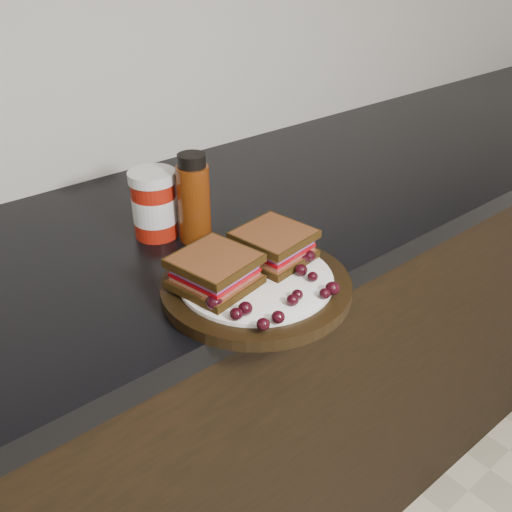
{
  "coord_description": "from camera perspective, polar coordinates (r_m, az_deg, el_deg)",
  "views": [
    {
      "loc": [
        -0.23,
        0.92,
        1.37
      ],
      "look_at": [
        0.21,
        1.45,
        0.96
      ],
      "focal_mm": 40.0,
      "sensor_mm": 36.0,
      "label": 1
    }
  ],
  "objects": [
    {
      "name": "base_cabinets",
      "position": [
        1.25,
        -16.06,
        -20.23
      ],
      "size": [
        3.96,
        0.58,
        0.86
      ],
      "primitive_type": "cube",
      "color": "black",
      "rests_on": "ground_plane"
    },
    {
      "name": "countertop",
      "position": [
        0.95,
        -19.85,
        -2.56
      ],
      "size": [
        3.98,
        0.6,
        0.04
      ],
      "primitive_type": "cube",
      "color": "black",
      "rests_on": "base_cabinets"
    },
    {
      "name": "plate",
      "position": [
        0.84,
        -0.0,
        -3.01
      ],
      "size": [
        0.28,
        0.28,
        0.02
      ],
      "primitive_type": "cylinder",
      "color": "black",
      "rests_on": "countertop"
    },
    {
      "name": "sandwich_left",
      "position": [
        0.8,
        -4.13,
        -1.51
      ],
      "size": [
        0.12,
        0.12,
        0.05
      ],
      "primitive_type": null,
      "rotation": [
        0.0,
        0.0,
        0.19
      ],
      "color": "brown",
      "rests_on": "plate"
    },
    {
      "name": "sandwich_right",
      "position": [
        0.86,
        1.8,
        1.11
      ],
      "size": [
        0.12,
        0.12,
        0.05
      ],
      "primitive_type": null,
      "rotation": [
        0.0,
        0.0,
        0.15
      ],
      "color": "brown",
      "rests_on": "plate"
    },
    {
      "name": "grape_0",
      "position": [
        0.74,
        -1.98,
        -5.81
      ],
      "size": [
        0.02,
        0.02,
        0.02
      ],
      "primitive_type": "ellipsoid",
      "color": "black",
      "rests_on": "plate"
    },
    {
      "name": "grape_1",
      "position": [
        0.75,
        -1.07,
        -5.25
      ],
      "size": [
        0.02,
        0.02,
        0.02
      ],
      "primitive_type": "ellipsoid",
      "color": "black",
      "rests_on": "plate"
    },
    {
      "name": "grape_2",
      "position": [
        0.72,
        0.73,
        -6.83
      ],
      "size": [
        0.02,
        0.02,
        0.02
      ],
      "primitive_type": "ellipsoid",
      "color": "black",
      "rests_on": "plate"
    },
    {
      "name": "grape_3",
      "position": [
        0.74,
        2.23,
        -6.12
      ],
      "size": [
        0.02,
        0.02,
        0.02
      ],
      "primitive_type": "ellipsoid",
      "color": "black",
      "rests_on": "plate"
    },
    {
      "name": "grape_4",
      "position": [
        0.77,
        3.69,
        -4.4
      ],
      "size": [
        0.02,
        0.02,
        0.02
      ],
      "primitive_type": "ellipsoid",
      "color": "black",
      "rests_on": "plate"
    },
    {
      "name": "grape_5",
      "position": [
        0.78,
        4.16,
        -3.89
      ],
      "size": [
        0.02,
        0.02,
        0.01
      ],
      "primitive_type": "ellipsoid",
      "color": "black",
      "rests_on": "plate"
    },
    {
      "name": "grape_6",
      "position": [
        0.79,
        6.9,
        -3.74
      ],
      "size": [
        0.02,
        0.02,
        0.01
      ],
      "primitive_type": "ellipsoid",
      "color": "black",
      "rests_on": "plate"
    },
    {
      "name": "grape_7",
      "position": [
        0.79,
        7.66,
        -3.22
      ],
      "size": [
        0.02,
        0.02,
        0.02
      ],
      "primitive_type": "ellipsoid",
      "color": "black",
      "rests_on": "plate"
    },
    {
      "name": "grape_8",
      "position": [
        0.82,
        5.69,
        -2.06
      ],
      "size": [
        0.02,
        0.02,
        0.01
      ],
      "primitive_type": "ellipsoid",
      "color": "black",
      "rests_on": "plate"
    },
    {
      "name": "grape_9",
      "position": [
        0.83,
        4.55,
        -1.41
      ],
      "size": [
        0.02,
        0.02,
        0.02
      ],
      "primitive_type": "ellipsoid",
      "color": "black",
      "rests_on": "plate"
    },
    {
      "name": "grape_10",
      "position": [
        0.87,
        5.33,
        -0.02
      ],
      "size": [
        0.02,
        0.02,
        0.02
      ],
      "primitive_type": "ellipsoid",
      "color": "black",
      "rests_on": "plate"
    },
    {
      "name": "grape_11",
      "position": [
        0.86,
        4.75,
        -0.36
      ],
      "size": [
        0.02,
        0.02,
        0.01
      ],
      "primitive_type": "ellipsoid",
      "color": "black",
      "rests_on": "plate"
    },
    {
      "name": "grape_12",
      "position": [
        0.87,
        3.81,
        0.13
      ],
      "size": [
        0.02,
        0.02,
        0.02
      ],
      "primitive_type": "ellipsoid",
      "color": "black",
      "rests_on": "plate"
    },
    {
      "name": "grape_13",
      "position": [
        0.9,
        1.6,
        1.27
      ],
      "size": [
        0.02,
        0.02,
        0.02
      ],
      "primitive_type": "ellipsoid",
      "color": "black",
      "rests_on": "plate"
    },
    {
      "name": "grape_14",
      "position": [
        0.84,
        -4.53,
        -0.97
      ],
      "size": [
        0.02,
        0.02,
        0.02
      ],
      "primitive_type": "ellipsoid",
      "color": "black",
      "rests_on": "plate"
    },
    {
      "name": "grape_15",
      "position": [
        0.82,
        -3.03,
        -1.84
      ],
      "size": [
        0.02,
        0.02,
        0.02
      ],
      "primitive_type": "ellipsoid",
      "color": "black",
      "rests_on": "plate"
    },
    {
      "name": "grape_16",
      "position": [
        0.8,
        -5.85,
        -2.89
      ],
      "size": [
        0.02,
        0.02,
        0.02
      ],
      "primitive_type": "ellipsoid",
      "color": "black",
      "rests_on": "plate"
    },
    {
      "name": "grape_17",
      "position": [
        0.78,
        -4.16,
        -3.52
      ],
      "size": [
        0.02,
        0.02,
        0.02
      ],
      "primitive_type": "ellipsoid",
      "color": "black",
      "rests_on": "plate"
    },
    {
      "name": "grape_18",
      "position": [
        0.76,
        -4.2,
        -4.63
      ],
      "size": [
        0.02,
        0.02,
        0.02
      ],
      "primitive_type": "ellipsoid",
      "color": "black",
      "rests_on": "plate"
    },
    {
      "name": "grape_19",
      "position": [
        0.82,
        -4.8,
        -1.8
      ],
      "size": [
        0.02,
        0.02,
        0.02
      ],
      "primitive_type": "ellipsoid",
      "color": "black",
      "rests_on": "plate"
    },
    {
      "name": "grape_20",
      "position": [
        0.8,
        -3.08,
        -2.62
      ],
      "size": [
        0.02,
        0.02,
        0.02
      ],
      "primitive_type": "ellipsoid",
      "color": "black",
      "rests_on": "plate"
    },
    {
      "name": "grape_21",
      "position": [
        0.79,
        -3.75,
        -3.27
      ],
      "size": [
        0.01,
        0.01,
        0.01
      ],
      "primitive_type": "ellipsoid",
      "color": "black",
      "rests_on": "plate"
    },
    {
      "name": "condiment_jar",
      "position": [
        0.98,
        -10.11,
        5.14
      ],
      "size": [
        0.08,
        0.08,
        0.12
      ],
      "primitive_type": "cylinder",
      "rotation": [
        0.0,
        0.0,
        -0.06
      ],
      "color": "#9A180B",
      "rests_on": "countertop"
    },
    {
      "name": "oil_bottle",
      "position": [
        0.95,
        -6.24,
        5.78
      ],
      "size": [
        0.07,
        0.07,
        0.15
      ],
      "primitive_type": "cylinder",
      "rotation": [
        0.0,
        0.0,
        0.43
      ],
      "color": "#552208",
      "rests_on": "countertop"
    }
  ]
}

